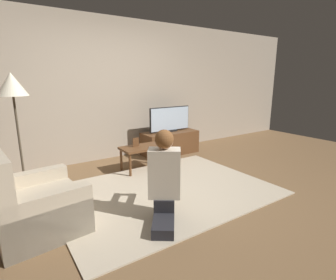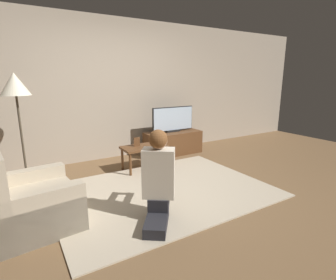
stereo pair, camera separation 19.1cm
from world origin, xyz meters
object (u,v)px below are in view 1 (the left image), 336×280
Objects in this scene: armchair at (34,206)px; person_kneeling at (164,177)px; floor_lamp at (13,91)px; tv at (170,119)px; coffee_table at (143,150)px.

person_kneeling is at bearing -119.88° from armchair.
floor_lamp reaches higher than person_kneeling.
floor_lamp is at bearing -22.13° from person_kneeling.
tv is 2.77m from floor_lamp.
coffee_table is at bearing -10.89° from floor_lamp.
floor_lamp reaches higher than tv.
person_kneeling is at bearing -125.63° from tv.
person_kneeling reaches higher than tv.
armchair is (-0.04, -1.33, -1.08)m from floor_lamp.
tv is 2.60m from person_kneeling.
floor_lamp is (-1.76, 0.34, 1.00)m from coffee_table.
armchair is at bearing -151.07° from coffee_table.
tv is 0.58× the size of floor_lamp.
floor_lamp is 1.75× the size of armchair.
person_kneeling is (1.21, -0.54, 0.22)m from armchair.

